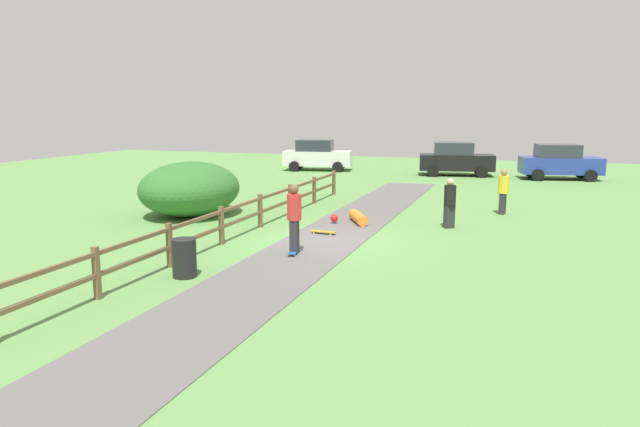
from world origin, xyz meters
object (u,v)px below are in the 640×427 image
Objects in this scene: trash_bin at (184,258)px; skater_riding at (294,215)px; parked_car_white at (317,155)px; skateboard_loose at (323,232)px; parked_car_black at (456,159)px; bystander_black at (450,201)px; bush_large at (190,189)px; bystander_yellow at (503,190)px; parked_car_blue at (560,162)px; skater_fallen at (356,217)px.

skater_riding reaches higher than trash_bin.
skateboard_loose is at bearing -69.61° from parked_car_white.
bystander_black is at bearing -84.15° from parked_car_black.
skater_riding is (1.59, 2.81, 0.61)m from trash_bin.
parked_car_white is at bearing 123.35° from bystander_black.
bush_large reaches higher than skateboard_loose.
parked_car_white is (-0.95, 16.20, -0.02)m from bush_large.
bush_large is 5.87m from skateboard_loose.
parked_car_white is 8.53m from parked_car_black.
bystander_yellow is at bearing -46.19° from parked_car_white.
bush_large reaches higher than parked_car_blue.
skater_riding is at bearing -121.57° from bystander_yellow.
skater_riding is 0.42× the size of parked_car_white.
skater_riding is 5.98m from bystander_black.
skater_fallen is (0.38, 4.62, -0.86)m from skater_riding.
skateboard_loose is 0.50× the size of bystander_black.
bystander_yellow is at bearing 37.09° from skater_fallen.
skater_fallen is at bearing 75.14° from trash_bin.
bystander_black is (-1.53, -3.22, -0.01)m from bystander_yellow.
skater_fallen is at bearing -65.75° from parked_car_white.
parked_car_white is at bearing 102.37° from trash_bin.
parked_car_white and parked_car_black have the same top height.
skater_fallen is at bearing -142.91° from bystander_yellow.
bystander_black is (3.07, 0.26, 0.70)m from skater_fallen.
skateboard_loose is 7.55m from bystander_yellow.
trash_bin is 1.11× the size of skateboard_loose.
bush_large is 4.54× the size of trash_bin.
skateboard_loose is at bearing -14.50° from bush_large.
skater_fallen is 3.16m from bystander_black.
bystander_black is at bearing -56.65° from parked_car_white.
skater_riding is 1.12× the size of bystander_yellow.
skater_riding is at bearing -35.19° from bush_large.
parked_car_black is (1.96, 17.66, 0.87)m from skateboard_loose.
bystander_yellow is at bearing 47.57° from skateboard_loose.
skater_fallen reaches higher than skateboard_loose.
bystander_black reaches higher than trash_bin.
skater_fallen is at bearing -95.50° from parked_car_black.
bush_large is at bearing -159.07° from bystander_yellow.
parked_car_black is (1.50, 15.60, 0.76)m from skater_fallen.
parked_car_white is at bearing 180.00° from parked_car_blue.
parked_car_white is (-7.02, 15.60, 0.76)m from skater_fallen.
parked_car_blue reaches higher than skater_riding.
bush_large is 0.92× the size of parked_car_blue.
skater_riding is 20.31m from parked_car_black.
bush_large is 2.20× the size of skater_riding.
trash_bin is at bearing -123.26° from bystander_black.
bush_large is 16.23m from parked_car_white.
bystander_black is 18.37m from parked_car_white.
bystander_black is at bearing 54.74° from skater_riding.
parked_car_blue is at bearing 50.92° from bush_large.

